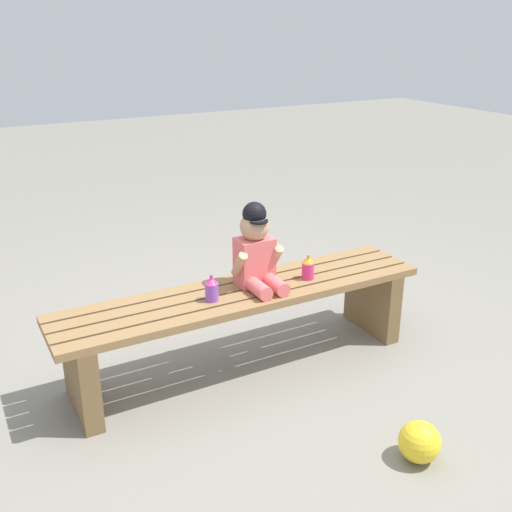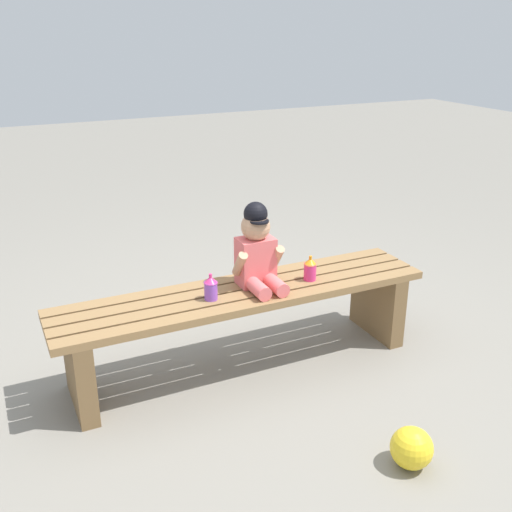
{
  "view_description": "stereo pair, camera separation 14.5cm",
  "coord_description": "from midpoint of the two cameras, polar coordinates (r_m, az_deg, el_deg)",
  "views": [
    {
      "loc": [
        -1.17,
        -2.27,
        1.58
      ],
      "look_at": [
        0.04,
        -0.05,
        0.59
      ],
      "focal_mm": 42.21,
      "sensor_mm": 36.0,
      "label": 1
    },
    {
      "loc": [
        -1.04,
        -2.34,
        1.58
      ],
      "look_at": [
        0.04,
        -0.05,
        0.59
      ],
      "focal_mm": 42.21,
      "sensor_mm": 36.0,
      "label": 2
    }
  ],
  "objects": [
    {
      "name": "sippy_cup_right",
      "position": [
        2.91,
        6.57,
        -1.22
      ],
      "size": [
        0.06,
        0.06,
        0.12
      ],
      "color": "#E5337F",
      "rests_on": "park_bench"
    },
    {
      "name": "ground_plane",
      "position": [
        3.01,
        0.3,
        -10.29
      ],
      "size": [
        16.0,
        16.0,
        0.0
      ],
      "primitive_type": "plane",
      "color": "gray"
    },
    {
      "name": "child_figure",
      "position": [
        2.79,
        1.61,
        0.53
      ],
      "size": [
        0.23,
        0.27,
        0.4
      ],
      "color": "#E56666",
      "rests_on": "park_bench"
    },
    {
      "name": "park_bench",
      "position": [
        2.86,
        0.31,
        -5.43
      ],
      "size": [
        1.8,
        0.38,
        0.41
      ],
      "color": "olive",
      "rests_on": "ground_plane"
    },
    {
      "name": "sippy_cup_left",
      "position": [
        2.7,
        -2.77,
        -3.02
      ],
      "size": [
        0.06,
        0.06,
        0.12
      ],
      "color": "#8C4CCC",
      "rests_on": "park_bench"
    },
    {
      "name": "toy_ball",
      "position": [
        2.46,
        16.25,
        -17.1
      ],
      "size": [
        0.16,
        0.16,
        0.16
      ],
      "primitive_type": "sphere",
      "color": "yellow",
      "rests_on": "ground_plane"
    }
  ]
}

